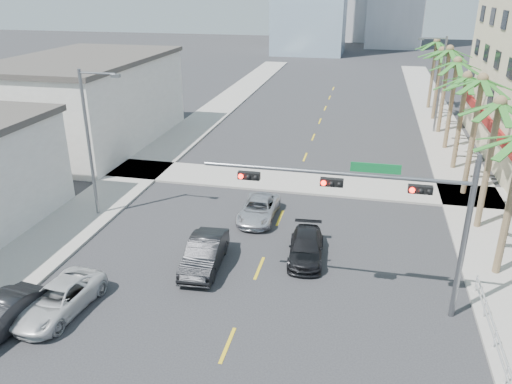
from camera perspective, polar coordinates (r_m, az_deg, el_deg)
sidewalk_right at (r=34.92m, az=23.76°, el=-1.73°), size 4.00×120.00×0.15m
sidewalk_left at (r=37.96m, az=-14.27°, el=1.48°), size 4.00×120.00×0.15m
sidewalk_cross at (r=36.28m, az=4.41°, el=1.14°), size 80.00×4.00×0.15m
building_left_far at (r=47.24m, az=-18.69°, el=9.61°), size 11.00×18.00×7.20m
traffic_signal_mast at (r=21.13m, az=14.72°, el=-1.30°), size 11.12×0.54×7.20m
palm_tree_1 at (r=30.06m, az=26.10°, el=9.01°), size 4.80×4.80×8.16m
palm_tree_2 at (r=34.99m, az=24.47°, el=11.53°), size 4.80×4.80×8.52m
palm_tree_3 at (r=40.14m, az=22.98°, el=11.96°), size 4.80×4.80×7.80m
palm_tree_4 at (r=45.16m, az=22.03°, el=13.58°), size 4.80×4.80×8.16m
palm_tree_5 at (r=50.22m, az=21.26°, el=14.87°), size 4.80×4.80×8.52m
palm_tree_6 at (r=55.42m, az=20.48°, el=14.86°), size 4.80×4.80×7.80m
palm_tree_7 at (r=60.52m, az=19.96°, el=15.82°), size 4.80×4.80×8.16m
streetlight_left at (r=30.98m, az=-18.33°, el=5.96°), size 2.55×0.25×9.00m
streetlight_right at (r=50.52m, az=20.13°, el=11.91°), size 2.55×0.25×9.00m
guardrail at (r=22.32m, az=25.66°, el=-14.66°), size 0.08×8.08×1.00m
car_parked_far at (r=23.89m, az=-21.64°, el=-11.33°), size 2.64×4.92×1.31m
car_lane_left at (r=25.56m, az=-5.90°, el=-7.00°), size 1.93×4.77×1.54m
car_lane_center at (r=30.52m, az=0.28°, el=-1.99°), size 2.11×4.55×1.26m
car_lane_right at (r=26.41m, az=5.75°, el=-6.29°), size 2.08×4.47×1.26m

